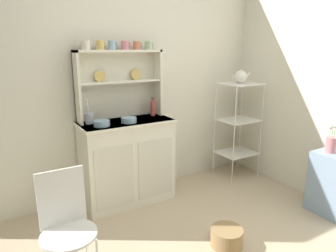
% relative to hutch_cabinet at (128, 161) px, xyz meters
% --- Properties ---
extents(wall_back, '(3.84, 0.05, 2.50)m').
position_rel_hutch_cabinet_xyz_m(wall_back, '(0.18, 0.26, 0.80)').
color(wall_back, silver).
rests_on(wall_back, ground).
extents(hutch_cabinet, '(0.96, 0.45, 0.89)m').
position_rel_hutch_cabinet_xyz_m(hutch_cabinet, '(0.00, 0.00, 0.00)').
color(hutch_cabinet, silver).
rests_on(hutch_cabinet, ground).
extents(hutch_shelf_unit, '(0.90, 0.18, 0.70)m').
position_rel_hutch_cabinet_xyz_m(hutch_shelf_unit, '(0.00, 0.16, 0.84)').
color(hutch_shelf_unit, silver).
rests_on(hutch_shelf_unit, hutch_cabinet).
extents(bakers_rack, '(0.46, 0.38, 1.19)m').
position_rel_hutch_cabinet_xyz_m(bakers_rack, '(1.46, -0.09, 0.30)').
color(bakers_rack, silver).
rests_on(bakers_rack, ground).
extents(wire_chair, '(0.36, 0.36, 0.85)m').
position_rel_hutch_cabinet_xyz_m(wire_chair, '(-0.84, -0.96, 0.06)').
color(wire_chair, white).
rests_on(wire_chair, ground).
extents(floor_basket, '(0.27, 0.27, 0.15)m').
position_rel_hutch_cabinet_xyz_m(floor_basket, '(0.39, -1.15, -0.38)').
color(floor_basket, '#93754C').
rests_on(floor_basket, ground).
extents(cup_cream_0, '(0.10, 0.08, 0.09)m').
position_rel_hutch_cabinet_xyz_m(cup_cream_0, '(-0.33, 0.12, 1.18)').
color(cup_cream_0, silver).
rests_on(cup_cream_0, hutch_shelf_unit).
extents(cup_gold_1, '(0.09, 0.07, 0.09)m').
position_rel_hutch_cabinet_xyz_m(cup_gold_1, '(-0.19, 0.12, 1.18)').
color(cup_gold_1, '#DBB760').
rests_on(cup_gold_1, hutch_shelf_unit).
extents(cup_sky_2, '(0.09, 0.07, 0.09)m').
position_rel_hutch_cabinet_xyz_m(cup_sky_2, '(-0.07, 0.12, 1.18)').
color(cup_sky_2, '#8EB2D1').
rests_on(cup_sky_2, hutch_shelf_unit).
extents(cup_rose_3, '(0.09, 0.08, 0.08)m').
position_rel_hutch_cabinet_xyz_m(cup_rose_3, '(0.07, 0.12, 1.18)').
color(cup_rose_3, '#D17A84').
rests_on(cup_rose_3, hutch_shelf_unit).
extents(cup_terracotta_4, '(0.08, 0.07, 0.08)m').
position_rel_hutch_cabinet_xyz_m(cup_terracotta_4, '(0.20, 0.12, 1.18)').
color(cup_terracotta_4, '#C67556').
rests_on(cup_terracotta_4, hutch_shelf_unit).
extents(cup_sage_5, '(0.09, 0.08, 0.08)m').
position_rel_hutch_cabinet_xyz_m(cup_sage_5, '(0.33, 0.12, 1.18)').
color(cup_sage_5, '#9EB78E').
rests_on(cup_sage_5, hutch_shelf_unit).
extents(bowl_mixing_large, '(0.15, 0.15, 0.05)m').
position_rel_hutch_cabinet_xyz_m(bowl_mixing_large, '(-0.28, -0.07, 0.46)').
color(bowl_mixing_large, '#8EB2D1').
rests_on(bowl_mixing_large, hutch_cabinet).
extents(bowl_floral_medium, '(0.15, 0.15, 0.05)m').
position_rel_hutch_cabinet_xyz_m(bowl_floral_medium, '(0.00, -0.07, 0.46)').
color(bowl_floral_medium, '#8EB2D1').
rests_on(bowl_floral_medium, hutch_cabinet).
extents(jam_bottle, '(0.05, 0.05, 0.20)m').
position_rel_hutch_cabinet_xyz_m(jam_bottle, '(0.35, 0.09, 0.51)').
color(jam_bottle, '#B74C47').
rests_on(jam_bottle, hutch_cabinet).
extents(utensil_jar, '(0.08, 0.08, 0.25)m').
position_rel_hutch_cabinet_xyz_m(utensil_jar, '(-0.36, 0.08, 0.49)').
color(utensil_jar, '#B2B7C6').
rests_on(utensil_jar, hutch_cabinet).
extents(porcelain_teapot, '(0.24, 0.15, 0.17)m').
position_rel_hutch_cabinet_xyz_m(porcelain_teapot, '(1.46, -0.09, 0.81)').
color(porcelain_teapot, white).
rests_on(porcelain_teapot, bakers_rack).
extents(flower_vase, '(0.10, 0.10, 0.28)m').
position_rel_hutch_cabinet_xyz_m(flower_vase, '(1.62, -1.20, 0.26)').
color(flower_vase, '#D17A84').
rests_on(flower_vase, side_shelf_blue).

